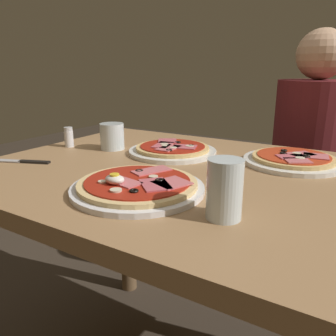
{
  "coord_description": "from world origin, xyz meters",
  "views": [
    {
      "loc": [
        0.37,
        -0.76,
        1.03
      ],
      "look_at": [
        -0.03,
        -0.1,
        0.8
      ],
      "focal_mm": 36.18,
      "sensor_mm": 36.0,
      "label": 1
    }
  ],
  "objects_px": {
    "pizza_foreground": "(138,186)",
    "salt_shaker": "(69,137)",
    "pizza_across_right": "(173,150)",
    "diner_person": "(307,178)",
    "pizza_across_left": "(293,160)",
    "water_glass_near": "(112,138)",
    "water_glass_far": "(224,193)",
    "knife": "(22,161)",
    "dining_table": "(195,215)"
  },
  "relations": [
    {
      "from": "pizza_across_right",
      "to": "diner_person",
      "type": "distance_m",
      "value": 0.75
    },
    {
      "from": "pizza_across_left",
      "to": "diner_person",
      "type": "bearing_deg",
      "value": 93.63
    },
    {
      "from": "dining_table",
      "to": "pizza_across_left",
      "type": "relative_size",
      "value": 4.24
    },
    {
      "from": "salt_shaker",
      "to": "pizza_foreground",
      "type": "bearing_deg",
      "value": -26.93
    },
    {
      "from": "pizza_foreground",
      "to": "pizza_across_right",
      "type": "relative_size",
      "value": 1.07
    },
    {
      "from": "dining_table",
      "to": "pizza_across_right",
      "type": "relative_size",
      "value": 4.23
    },
    {
      "from": "pizza_across_right",
      "to": "water_glass_near",
      "type": "xyz_separation_m",
      "value": [
        -0.2,
        -0.05,
        0.02
      ]
    },
    {
      "from": "water_glass_near",
      "to": "pizza_foreground",
      "type": "bearing_deg",
      "value": -42.48
    },
    {
      "from": "dining_table",
      "to": "water_glass_far",
      "type": "distance_m",
      "value": 0.33
    },
    {
      "from": "water_glass_far",
      "to": "salt_shaker",
      "type": "relative_size",
      "value": 1.63
    },
    {
      "from": "water_glass_near",
      "to": "salt_shaker",
      "type": "bearing_deg",
      "value": -161.81
    },
    {
      "from": "pizza_foreground",
      "to": "pizza_across_left",
      "type": "bearing_deg",
      "value": 58.9
    },
    {
      "from": "dining_table",
      "to": "water_glass_near",
      "type": "distance_m",
      "value": 0.39
    },
    {
      "from": "dining_table",
      "to": "diner_person",
      "type": "relative_size",
      "value": 0.98
    },
    {
      "from": "pizza_across_right",
      "to": "water_glass_far",
      "type": "relative_size",
      "value": 2.51
    },
    {
      "from": "dining_table",
      "to": "knife",
      "type": "bearing_deg",
      "value": -158.78
    },
    {
      "from": "pizza_across_right",
      "to": "water_glass_far",
      "type": "bearing_deg",
      "value": -48.77
    },
    {
      "from": "water_glass_near",
      "to": "knife",
      "type": "xyz_separation_m",
      "value": [
        -0.11,
        -0.26,
        -0.03
      ]
    },
    {
      "from": "dining_table",
      "to": "pizza_across_right",
      "type": "distance_m",
      "value": 0.24
    },
    {
      "from": "knife",
      "to": "salt_shaker",
      "type": "bearing_deg",
      "value": 99.19
    },
    {
      "from": "pizza_across_left",
      "to": "salt_shaker",
      "type": "relative_size",
      "value": 4.08
    },
    {
      "from": "pizza_across_left",
      "to": "pizza_foreground",
      "type": "bearing_deg",
      "value": -121.1
    },
    {
      "from": "water_glass_far",
      "to": "knife",
      "type": "height_order",
      "value": "water_glass_far"
    },
    {
      "from": "dining_table",
      "to": "water_glass_far",
      "type": "bearing_deg",
      "value": -53.71
    },
    {
      "from": "pizza_across_left",
      "to": "water_glass_near",
      "type": "height_order",
      "value": "water_glass_near"
    },
    {
      "from": "pizza_across_left",
      "to": "water_glass_far",
      "type": "relative_size",
      "value": 2.5
    },
    {
      "from": "pizza_across_right",
      "to": "diner_person",
      "type": "xyz_separation_m",
      "value": [
        0.31,
        0.64,
        -0.22
      ]
    },
    {
      "from": "pizza_foreground",
      "to": "salt_shaker",
      "type": "bearing_deg",
      "value": 153.07
    },
    {
      "from": "dining_table",
      "to": "salt_shaker",
      "type": "bearing_deg",
      "value": 176.36
    },
    {
      "from": "salt_shaker",
      "to": "pizza_across_right",
      "type": "bearing_deg",
      "value": 16.26
    },
    {
      "from": "diner_person",
      "to": "dining_table",
      "type": "bearing_deg",
      "value": 77.96
    },
    {
      "from": "diner_person",
      "to": "water_glass_far",
      "type": "bearing_deg",
      "value": 90.25
    },
    {
      "from": "water_glass_near",
      "to": "water_glass_far",
      "type": "bearing_deg",
      "value": -31.01
    },
    {
      "from": "water_glass_near",
      "to": "salt_shaker",
      "type": "distance_m",
      "value": 0.16
    },
    {
      "from": "pizza_foreground",
      "to": "salt_shaker",
      "type": "xyz_separation_m",
      "value": [
        -0.46,
        0.23,
        0.02
      ]
    },
    {
      "from": "dining_table",
      "to": "pizza_across_right",
      "type": "bearing_deg",
      "value": 138.31
    },
    {
      "from": "diner_person",
      "to": "pizza_across_right",
      "type": "bearing_deg",
      "value": 63.85
    },
    {
      "from": "pizza_across_left",
      "to": "salt_shaker",
      "type": "xyz_separation_m",
      "value": [
        -0.7,
        -0.17,
        0.02
      ]
    },
    {
      "from": "dining_table",
      "to": "salt_shaker",
      "type": "height_order",
      "value": "salt_shaker"
    },
    {
      "from": "knife",
      "to": "diner_person",
      "type": "xyz_separation_m",
      "value": [
        0.63,
        0.95,
        -0.21
      ]
    },
    {
      "from": "water_glass_far",
      "to": "diner_person",
      "type": "bearing_deg",
      "value": 90.25
    },
    {
      "from": "pizza_across_right",
      "to": "pizza_across_left",
      "type": "bearing_deg",
      "value": 11.57
    },
    {
      "from": "water_glass_near",
      "to": "diner_person",
      "type": "bearing_deg",
      "value": 53.47
    },
    {
      "from": "knife",
      "to": "water_glass_near",
      "type": "bearing_deg",
      "value": 66.2
    },
    {
      "from": "water_glass_far",
      "to": "diner_person",
      "type": "distance_m",
      "value": 1.04
    },
    {
      "from": "dining_table",
      "to": "water_glass_near",
      "type": "relative_size",
      "value": 13.65
    },
    {
      "from": "pizza_foreground",
      "to": "water_glass_near",
      "type": "height_order",
      "value": "water_glass_near"
    },
    {
      "from": "pizza_across_left",
      "to": "knife",
      "type": "distance_m",
      "value": 0.77
    },
    {
      "from": "pizza_across_left",
      "to": "diner_person",
      "type": "distance_m",
      "value": 0.61
    },
    {
      "from": "pizza_across_right",
      "to": "water_glass_far",
      "type": "distance_m",
      "value": 0.49
    }
  ]
}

